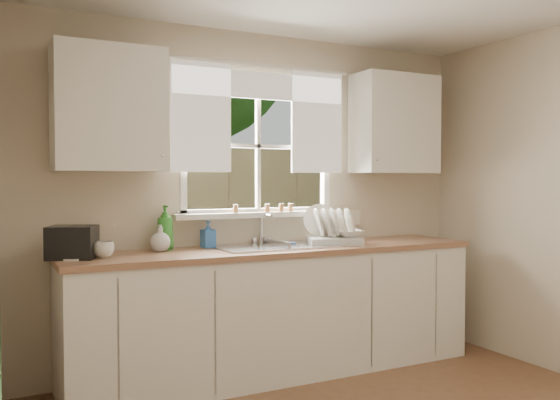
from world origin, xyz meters
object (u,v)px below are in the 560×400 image
soap_bottle_a (165,228)px  cup (104,250)px  black_appliance (73,242)px  dish_rack (333,233)px

soap_bottle_a → cup: soap_bottle_a is taller
soap_bottle_a → black_appliance: bearing=-168.3°
dish_rack → cup: dish_rack is taller
dish_rack → soap_bottle_a: (-1.24, 0.20, 0.07)m
cup → black_appliance: bearing=179.0°
dish_rack → soap_bottle_a: size_ratio=1.51×
dish_rack → cup: size_ratio=3.59×
dish_rack → soap_bottle_a: 1.26m
soap_bottle_a → black_appliance: size_ratio=1.13×
dish_rack → cup: 1.70m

